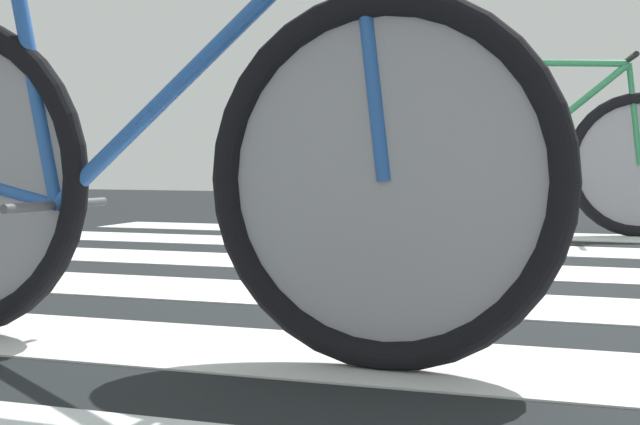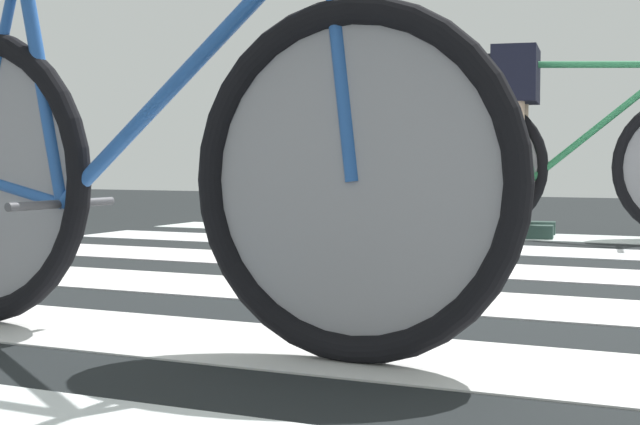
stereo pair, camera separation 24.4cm
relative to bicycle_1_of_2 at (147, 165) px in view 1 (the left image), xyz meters
The scene contains 5 objects.
ground 1.40m from the bicycle_1_of_2, 60.50° to the left, with size 18.00×14.00×0.02m.
crosswalk_markings 1.46m from the bicycle_1_of_2, 59.67° to the left, with size 5.35×4.24×0.00m.
bicycle_1_of_2 is the anchor object (origin of this frame).
bicycle_2_of_2 3.19m from the bicycle_1_of_2, 82.61° to the left, with size 1.72×0.53×0.93m.
cyclist_2_of_2 3.13m from the bicycle_1_of_2, 88.10° to the left, with size 0.37×0.44×0.96m.
Camera 1 is at (0.32, -2.91, 0.42)m, focal length 53.58 mm.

